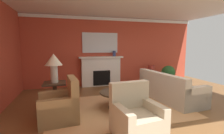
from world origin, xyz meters
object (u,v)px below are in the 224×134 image
fireplace (101,72)px  armchair_near_window (60,107)px  potted_plant (168,74)px  sofa (169,90)px  side_table (55,94)px  vase_mantel_right (114,54)px  coffee_table (119,96)px  table_lamp (54,62)px  armchair_facing_fireplace (136,119)px  mantel_mirror (100,43)px  vase_tall_corner (151,75)px

fireplace → armchair_near_window: fireplace is taller
potted_plant → sofa: bearing=-124.3°
side_table → vase_mantel_right: 3.20m
armchair_near_window → sofa: bearing=10.7°
fireplace → vase_mantel_right: (0.55, -0.05, 0.76)m
potted_plant → side_table: bearing=-161.7°
armchair_near_window → coffee_table: bearing=13.7°
vase_mantel_right → potted_plant: size_ratio=0.28×
sofa → coffee_table: size_ratio=2.17×
side_table → table_lamp: bearing=-90.0°
side_table → coffee_table: bearing=-14.8°
table_lamp → side_table: bearing=90.0°
sofa → armchair_facing_fireplace: bearing=-138.3°
side_table → potted_plant: size_ratio=0.84×
mantel_mirror → table_lamp: mantel_mirror is taller
armchair_near_window → vase_tall_corner: size_ratio=1.15×
sofa → armchair_facing_fireplace: 2.40m
armchair_near_window → side_table: (-0.15, 0.78, 0.09)m
fireplace → vase_tall_corner: 2.17m
coffee_table → table_lamp: table_lamp is taller
potted_plant → vase_mantel_right: bearing=164.1°
fireplace → mantel_mirror: 1.21m
coffee_table → vase_mantel_right: vase_mantel_right is taller
armchair_facing_fireplace → side_table: size_ratio=1.36×
fireplace → mantel_mirror: mantel_mirror is taller
sofa → vase_tall_corner: (0.53, 2.03, 0.11)m
sofa → table_lamp: 3.43m
fireplace → sofa: 2.85m
potted_plant → armchair_facing_fireplace: bearing=-131.9°
coffee_table → vase_mantel_right: 2.78m
fireplace → table_lamp: (-1.69, -2.14, 0.65)m
fireplace → potted_plant: (2.74, -0.67, -0.08)m
coffee_table → potted_plant: bearing=33.9°
armchair_facing_fireplace → table_lamp: bearing=130.1°
sofa → fireplace: bearing=124.6°
sofa → armchair_near_window: size_ratio=2.28×
armchair_near_window → vase_tall_corner: 4.52m
vase_tall_corner → armchair_near_window: bearing=-144.5°
mantel_mirror → armchair_facing_fireplace: size_ratio=1.55×
coffee_table → vase_mantel_right: size_ratio=4.30×
sofa → vase_mantel_right: bearing=114.9°
vase_mantel_right → side_table: bearing=-137.0°
mantel_mirror → sofa: bearing=-56.7°
fireplace → table_lamp: 2.80m
fireplace → coffee_table: fireplace is taller
side_table → table_lamp: size_ratio=0.93×
vase_tall_corner → vase_mantel_right: bearing=171.1°
table_lamp → mantel_mirror: bearing=53.2°
vase_tall_corner → potted_plant: potted_plant is taller
armchair_near_window → vase_mantel_right: (2.09, 2.87, 1.03)m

